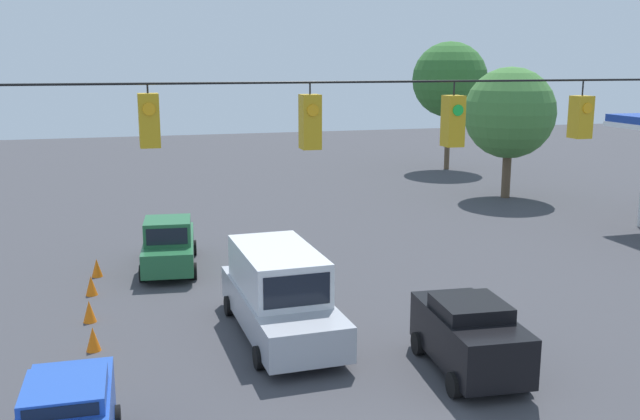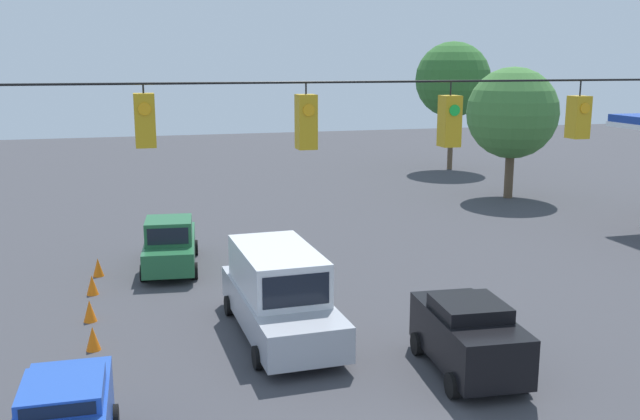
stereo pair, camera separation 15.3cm
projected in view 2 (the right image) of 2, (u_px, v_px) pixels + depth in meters
overhead_signal_span at (442, 205)px, 13.10m from camera, size 23.05×0.38×8.47m
sedan_black_crossing_near at (468, 335)px, 18.77m from camera, size 2.34×4.25×1.97m
box_truck_silver_withflow_mid at (279, 292)px, 21.40m from camera, size 2.75×6.77×2.61m
pickup_truck_green_withflow_far at (170, 245)px, 28.24m from camera, size 2.54×5.57×2.12m
traffic_cone_second at (92, 372)px, 18.13m from camera, size 0.42×0.42×0.71m
traffic_cone_third at (93, 338)px, 20.32m from camera, size 0.42×0.42×0.71m
traffic_cone_fourth at (90, 311)px, 22.56m from camera, size 0.42×0.42×0.71m
traffic_cone_fifth at (92, 285)px, 25.16m from camera, size 0.42×0.42×0.71m
traffic_cone_farthest at (98, 267)px, 27.32m from camera, size 0.42×0.42×0.71m
tree_horizon_left at (512, 113)px, 42.10m from camera, size 5.39×5.39×7.80m
tree_horizon_right at (453, 80)px, 53.08m from camera, size 5.59×5.59×9.55m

